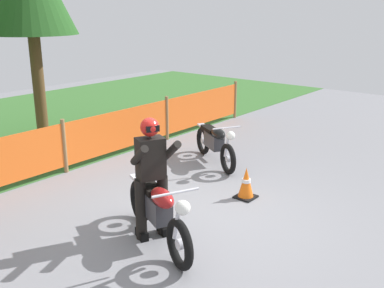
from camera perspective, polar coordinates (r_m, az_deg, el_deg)
The scene contains 6 objects.
ground at distance 6.91m, azimuth 0.15°, elevation -9.41°, with size 24.00×24.00×0.02m, color gray.
barrier_fence at distance 8.89m, azimuth -15.83°, elevation -0.15°, with size 11.67×0.08×1.05m.
motorcycle_lead at distance 9.08m, azimuth 2.94°, elevation 0.15°, with size 1.07×1.68×0.90m.
motorcycle_trailing at distance 6.05m, azimuth -4.32°, elevation -8.40°, with size 1.01×1.90×0.97m.
rider_trailing at distance 6.05m, azimuth -5.23°, elevation -3.46°, with size 0.69×0.78×1.69m.
traffic_cone at distance 7.55m, azimuth 6.85°, elevation -4.93°, with size 0.32×0.32×0.53m.
Camera 1 is at (-4.82, -3.89, 3.05)m, focal length 42.22 mm.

